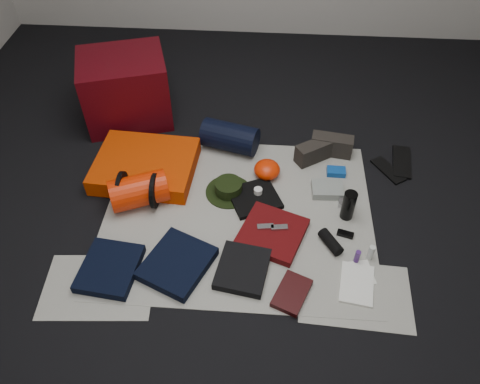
# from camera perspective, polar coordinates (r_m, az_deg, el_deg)

# --- Properties ---
(floor) EXTENTS (4.50, 4.50, 0.02)m
(floor) POSITION_cam_1_polar(r_m,az_deg,el_deg) (2.83, -0.24, -2.96)
(floor) COLOR black
(floor) RESTS_ON ground
(newspaper_mat) EXTENTS (1.60, 1.30, 0.01)m
(newspaper_mat) POSITION_cam_1_polar(r_m,az_deg,el_deg) (2.82, -0.24, -2.78)
(newspaper_mat) COLOR #B9B9AB
(newspaper_mat) RESTS_ON floor
(newspaper_sheet_front_left) EXTENTS (0.61, 0.44, 0.00)m
(newspaper_sheet_front_left) POSITION_cam_1_polar(r_m,az_deg,el_deg) (2.63, -16.84, -10.96)
(newspaper_sheet_front_left) COLOR #B9B9AB
(newspaper_sheet_front_left) RESTS_ON floor
(newspaper_sheet_front_right) EXTENTS (0.60, 0.43, 0.00)m
(newspaper_sheet_front_right) POSITION_cam_1_polar(r_m,az_deg,el_deg) (2.57, 13.83, -11.98)
(newspaper_sheet_front_right) COLOR #B9B9AB
(newspaper_sheet_front_right) RESTS_ON floor
(red_cabinet) EXTENTS (0.70, 0.63, 0.48)m
(red_cabinet) POSITION_cam_1_polar(r_m,az_deg,el_deg) (3.48, -13.77, 12.11)
(red_cabinet) COLOR #46050B
(red_cabinet) RESTS_ON floor
(sleeping_pad) EXTENTS (0.66, 0.55, 0.11)m
(sleeping_pad) POSITION_cam_1_polar(r_m,az_deg,el_deg) (3.09, -11.44, 3.17)
(sleeping_pad) COLOR #C73402
(sleeping_pad) RESTS_ON newspaper_mat
(stuff_sack) EXTENTS (0.39, 0.31, 0.20)m
(stuff_sack) POSITION_cam_1_polar(r_m,az_deg,el_deg) (2.88, -12.24, 0.14)
(stuff_sack) COLOR red
(stuff_sack) RESTS_ON newspaper_mat
(sack_strap_left) EXTENTS (0.02, 0.22, 0.22)m
(sack_strap_left) POSITION_cam_1_polar(r_m,az_deg,el_deg) (2.90, -14.17, 0.36)
(sack_strap_left) COLOR black
(sack_strap_left) RESTS_ON newspaper_mat
(sack_strap_right) EXTENTS (0.02, 0.22, 0.22)m
(sack_strap_right) POSITION_cam_1_polar(r_m,az_deg,el_deg) (2.85, -10.33, 0.16)
(sack_strap_right) COLOR black
(sack_strap_right) RESTS_ON newspaper_mat
(navy_duffel) EXTENTS (0.41, 0.29, 0.20)m
(navy_duffel) POSITION_cam_1_polar(r_m,az_deg,el_deg) (3.18, -1.25, 6.73)
(navy_duffel) COLOR black
(navy_duffel) RESTS_ON newspaper_mat
(boonie_brim) EXTENTS (0.30, 0.30, 0.01)m
(boonie_brim) POSITION_cam_1_polar(r_m,az_deg,el_deg) (2.94, -1.39, 0.04)
(boonie_brim) COLOR black
(boonie_brim) RESTS_ON newspaper_mat
(boonie_crown) EXTENTS (0.17, 0.17, 0.07)m
(boonie_crown) POSITION_cam_1_polar(r_m,az_deg,el_deg) (2.91, -1.40, 0.60)
(boonie_crown) COLOR black
(boonie_crown) RESTS_ON boonie_brim
(hiking_boot_left) EXTENTS (0.28, 0.23, 0.13)m
(hiking_boot_left) POSITION_cam_1_polar(r_m,az_deg,el_deg) (3.16, 9.10, 4.94)
(hiking_boot_left) COLOR #2A2520
(hiking_boot_left) RESTS_ON newspaper_mat
(hiking_boot_right) EXTENTS (0.29, 0.14, 0.14)m
(hiking_boot_right) POSITION_cam_1_polar(r_m,az_deg,el_deg) (3.22, 11.12, 5.65)
(hiking_boot_right) COLOR #2A2520
(hiking_boot_right) RESTS_ON newspaper_mat
(flip_flop_left) EXTENTS (0.22, 0.27, 0.01)m
(flip_flop_left) POSITION_cam_1_polar(r_m,az_deg,el_deg) (3.23, 17.62, 2.56)
(flip_flop_left) COLOR black
(flip_flop_left) RESTS_ON floor
(flip_flop_right) EXTENTS (0.16, 0.32, 0.02)m
(flip_flop_right) POSITION_cam_1_polar(r_m,az_deg,el_deg) (3.32, 19.11, 3.49)
(flip_flop_right) COLOR black
(flip_flop_right) RESTS_ON floor
(trousers_navy_a) EXTENTS (0.33, 0.37, 0.05)m
(trousers_navy_a) POSITION_cam_1_polar(r_m,az_deg,el_deg) (2.64, -15.59, -8.95)
(trousers_navy_a) COLOR black
(trousers_navy_a) RESTS_ON newspaper_mat
(trousers_navy_b) EXTENTS (0.44, 0.46, 0.06)m
(trousers_navy_b) POSITION_cam_1_polar(r_m,az_deg,el_deg) (2.59, -7.65, -8.63)
(trousers_navy_b) COLOR black
(trousers_navy_b) RESTS_ON newspaper_mat
(trousers_charcoal) EXTENTS (0.31, 0.34, 0.05)m
(trousers_charcoal) POSITION_cam_1_polar(r_m,az_deg,el_deg) (2.55, 0.32, -9.35)
(trousers_charcoal) COLOR black
(trousers_charcoal) RESTS_ON newspaper_mat
(black_tshirt) EXTENTS (0.37, 0.36, 0.03)m
(black_tshirt) POSITION_cam_1_polar(r_m,az_deg,el_deg) (2.89, 1.77, -0.72)
(black_tshirt) COLOR black
(black_tshirt) RESTS_ON newspaper_mat
(red_shirt) EXTENTS (0.44, 0.44, 0.05)m
(red_shirt) POSITION_cam_1_polar(r_m,az_deg,el_deg) (2.70, 3.93, -5.01)
(red_shirt) COLOR #4F080A
(red_shirt) RESTS_ON newspaper_mat
(orange_stuff_sack) EXTENTS (0.22, 0.22, 0.11)m
(orange_stuff_sack) POSITION_cam_1_polar(r_m,az_deg,el_deg) (3.01, 3.31, 2.75)
(orange_stuff_sack) COLOR red
(orange_stuff_sack) RESTS_ON newspaper_mat
(first_aid_pouch) EXTENTS (0.20, 0.15, 0.05)m
(first_aid_pouch) POSITION_cam_1_polar(r_m,az_deg,el_deg) (2.97, 10.60, 0.31)
(first_aid_pouch) COLOR gray
(first_aid_pouch) RESTS_ON newspaper_mat
(water_bottle) EXTENTS (0.08, 0.08, 0.19)m
(water_bottle) POSITION_cam_1_polar(r_m,az_deg,el_deg) (2.81, 13.10, -1.59)
(water_bottle) COLOR black
(water_bottle) RESTS_ON newspaper_mat
(speaker) EXTENTS (0.14, 0.17, 0.06)m
(speaker) POSITION_cam_1_polar(r_m,az_deg,el_deg) (2.69, 10.99, -5.99)
(speaker) COLOR black
(speaker) RESTS_ON newspaper_mat
(compact_camera) EXTENTS (0.10, 0.07, 0.04)m
(compact_camera) POSITION_cam_1_polar(r_m,az_deg,el_deg) (2.92, 12.83, -1.36)
(compact_camera) COLOR #B2B1B7
(compact_camera) RESTS_ON newspaper_mat
(cyan_case) EXTENTS (0.12, 0.08, 0.04)m
(cyan_case) POSITION_cam_1_polar(r_m,az_deg,el_deg) (3.11, 11.64, 2.44)
(cyan_case) COLOR #0F4597
(cyan_case) RESTS_ON newspaper_mat
(toiletry_purple) EXTENTS (0.04, 0.04, 0.09)m
(toiletry_purple) POSITION_cam_1_polar(r_m,az_deg,el_deg) (2.65, 14.10, -7.66)
(toiletry_purple) COLOR #431F66
(toiletry_purple) RESTS_ON newspaper_mat
(toiletry_clear) EXTENTS (0.04, 0.04, 0.10)m
(toiletry_clear) POSITION_cam_1_polar(r_m,az_deg,el_deg) (2.68, 15.66, -7.12)
(toiletry_clear) COLOR silver
(toiletry_clear) RESTS_ON newspaper_mat
(paperback_book) EXTENTS (0.23, 0.27, 0.03)m
(paperback_book) POSITION_cam_1_polar(r_m,az_deg,el_deg) (2.49, 6.33, -12.14)
(paperback_book) COLOR black
(paperback_book) RESTS_ON newspaper_mat
(map_booklet) EXTENTS (0.21, 0.28, 0.01)m
(map_booklet) POSITION_cam_1_polar(r_m,az_deg,el_deg) (2.59, 14.05, -10.80)
(map_booklet) COLOR silver
(map_booklet) RESTS_ON newspaper_mat
(map_printout) EXTENTS (0.15, 0.18, 0.01)m
(map_printout) POSITION_cam_1_polar(r_m,az_deg,el_deg) (2.64, 14.56, -9.53)
(map_printout) COLOR silver
(map_printout) RESTS_ON newspaper_mat
(sunglasses) EXTENTS (0.10, 0.06, 0.02)m
(sunglasses) POSITION_cam_1_polar(r_m,az_deg,el_deg) (2.77, 12.71, -5.02)
(sunglasses) COLOR black
(sunglasses) RESTS_ON newspaper_mat
(key_cluster) EXTENTS (0.09, 0.09, 0.01)m
(key_cluster) POSITION_cam_1_polar(r_m,az_deg,el_deg) (2.61, -14.17, -10.26)
(key_cluster) COLOR #B2B1B7
(key_cluster) RESTS_ON newspaper_mat
(tape_roll) EXTENTS (0.05, 0.05, 0.03)m
(tape_roll) POSITION_cam_1_polar(r_m,az_deg,el_deg) (2.89, 2.21, 0.12)
(tape_roll) COLOR silver
(tape_roll) RESTS_ON black_tshirt
(energy_bar_a) EXTENTS (0.10, 0.05, 0.01)m
(energy_bar_a) POSITION_cam_1_polar(r_m,az_deg,el_deg) (2.69, 3.12, -4.24)
(energy_bar_a) COLOR #B2B1B7
(energy_bar_a) RESTS_ON red_shirt
(energy_bar_b) EXTENTS (0.10, 0.05, 0.01)m
(energy_bar_b) POSITION_cam_1_polar(r_m,az_deg,el_deg) (2.69, 4.83, -4.32)
(energy_bar_b) COLOR #B2B1B7
(energy_bar_b) RESTS_ON red_shirt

